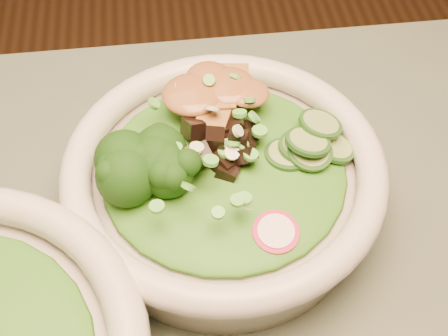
{
  "coord_description": "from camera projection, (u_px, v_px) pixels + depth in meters",
  "views": [
    {
      "loc": [
        -0.05,
        -0.15,
        1.2
      ],
      "look_at": [
        -0.01,
        0.16,
        0.81
      ],
      "focal_mm": 50.0,
      "sensor_mm": 36.0,
      "label": 1
    }
  ],
  "objects": [
    {
      "name": "peanut_sauce",
      "position": [
        208.0,
        93.0,
        0.52
      ],
      "size": [
        0.07,
        0.06,
        0.02
      ],
      "primitive_type": "ellipsoid",
      "color": "brown",
      "rests_on": "tofu_cubes"
    },
    {
      "name": "salad_bowl",
      "position": [
        224.0,
        183.0,
        0.52
      ],
      "size": [
        0.27,
        0.27,
        0.07
      ],
      "rotation": [
        0.0,
        0.0,
        0.04
      ],
      "color": "beige",
      "rests_on": "dining_table"
    },
    {
      "name": "radish_slices",
      "position": [
        249.0,
        229.0,
        0.46
      ],
      "size": [
        0.11,
        0.04,
        0.02
      ],
      "primitive_type": null,
      "rotation": [
        0.0,
        0.0,
        0.04
      ],
      "color": "#B10D37",
      "rests_on": "salad_bowl"
    },
    {
      "name": "cucumber_slices",
      "position": [
        301.0,
        145.0,
        0.5
      ],
      "size": [
        0.07,
        0.07,
        0.04
      ],
      "primitive_type": null,
      "rotation": [
        0.0,
        0.0,
        0.04
      ],
      "color": "#88A65C",
      "rests_on": "salad_bowl"
    },
    {
      "name": "broccoli_florets",
      "position": [
        148.0,
        171.0,
        0.48
      ],
      "size": [
        0.08,
        0.07,
        0.04
      ],
      "primitive_type": null,
      "rotation": [
        0.0,
        0.0,
        0.04
      ],
      "color": "black",
      "rests_on": "salad_bowl"
    },
    {
      "name": "mushroom_heap",
      "position": [
        220.0,
        145.0,
        0.5
      ],
      "size": [
        0.07,
        0.07,
        0.04
      ],
      "primitive_type": null,
      "rotation": [
        0.0,
        0.0,
        0.04
      ],
      "color": "black",
      "rests_on": "salad_bowl"
    },
    {
      "name": "tofu_cubes",
      "position": [
        209.0,
        104.0,
        0.53
      ],
      "size": [
        0.09,
        0.06,
        0.04
      ],
      "primitive_type": null,
      "rotation": [
        0.0,
        0.0,
        0.04
      ],
      "color": "olive",
      "rests_on": "salad_bowl"
    },
    {
      "name": "scallion_garnish",
      "position": [
        224.0,
        148.0,
        0.49
      ],
      "size": [
        0.19,
        0.19,
        0.02
      ],
      "primitive_type": null,
      "color": "#57B740",
      "rests_on": "salad_bowl"
    },
    {
      "name": "lettuce_bed",
      "position": [
        224.0,
        167.0,
        0.5
      ],
      "size": [
        0.2,
        0.2,
        0.02
      ],
      "primitive_type": "ellipsoid",
      "color": "#236A16",
      "rests_on": "salad_bowl"
    }
  ]
}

